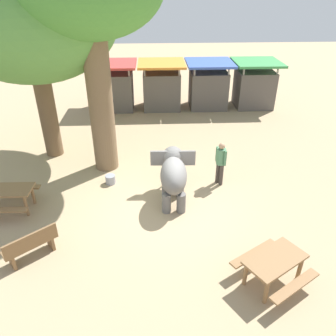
% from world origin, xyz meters
% --- Properties ---
extents(ground_plane, '(60.00, 60.00, 0.00)m').
position_xyz_m(ground_plane, '(0.00, 0.00, 0.00)').
color(ground_plane, tan).
extents(elephant, '(1.52, 2.26, 1.57)m').
position_xyz_m(elephant, '(0.27, 0.37, 1.00)').
color(elephant, slate).
rests_on(elephant, ground_plane).
extents(person_handler, '(0.32, 0.44, 1.62)m').
position_xyz_m(person_handler, '(1.98, 1.25, 0.95)').
color(person_handler, '#3F3833').
rests_on(person_handler, ground_plane).
extents(shade_tree_main, '(6.12, 5.61, 7.41)m').
position_xyz_m(shade_tree_main, '(-4.51, 3.91, 5.20)').
color(shade_tree_main, brown).
rests_on(shade_tree_main, ground_plane).
extents(wooden_bench, '(1.33, 1.20, 0.88)m').
position_xyz_m(wooden_bench, '(-3.60, -2.16, 0.47)').
color(wooden_bench, brown).
rests_on(wooden_bench, ground_plane).
extents(picnic_table_near, '(2.05, 2.05, 0.78)m').
position_xyz_m(picnic_table_near, '(2.46, -3.24, 0.59)').
color(picnic_table_near, olive).
rests_on(picnic_table_near, ground_plane).
extents(picnic_table_far, '(1.53, 1.51, 0.78)m').
position_xyz_m(picnic_table_far, '(-4.93, 0.04, 0.59)').
color(picnic_table_far, olive).
rests_on(picnic_table_far, ground_plane).
extents(market_stall_red, '(2.50, 2.50, 2.52)m').
position_xyz_m(market_stall_red, '(-2.42, 9.35, 1.14)').
color(market_stall_red, '#59514C').
rests_on(market_stall_red, ground_plane).
extents(market_stall_orange, '(2.50, 2.50, 2.52)m').
position_xyz_m(market_stall_orange, '(0.18, 9.35, 1.14)').
color(market_stall_orange, '#59514C').
rests_on(market_stall_orange, ground_plane).
extents(market_stall_blue, '(2.50, 2.50, 2.52)m').
position_xyz_m(market_stall_blue, '(2.78, 9.35, 1.14)').
color(market_stall_blue, '#59514C').
rests_on(market_stall_blue, ground_plane).
extents(market_stall_green, '(2.50, 2.50, 2.52)m').
position_xyz_m(market_stall_green, '(5.38, 9.35, 1.14)').
color(market_stall_green, '#59514C').
rests_on(market_stall_green, ground_plane).
extents(feed_bucket, '(0.36, 0.36, 0.32)m').
position_xyz_m(feed_bucket, '(-1.93, 1.45, 0.16)').
color(feed_bucket, gray).
rests_on(feed_bucket, ground_plane).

